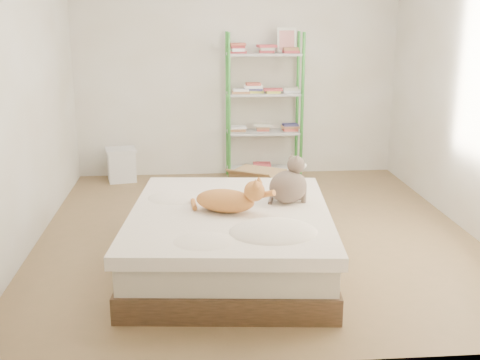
{
  "coord_description": "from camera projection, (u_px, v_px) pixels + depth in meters",
  "views": [
    {
      "loc": [
        -0.56,
        -5.04,
        1.89
      ],
      "look_at": [
        -0.18,
        -0.46,
        0.62
      ],
      "focal_mm": 45.0,
      "sensor_mm": 36.0,
      "label": 1
    }
  ],
  "objects": [
    {
      "name": "room",
      "position": [
        256.0,
        87.0,
        5.04
      ],
      "size": [
        3.81,
        4.21,
        2.61
      ],
      "color": "olive",
      "rests_on": "ground"
    },
    {
      "name": "bed",
      "position": [
        230.0,
        239.0,
        4.57
      ],
      "size": [
        1.65,
        1.98,
        0.47
      ],
      "rotation": [
        0.0,
        0.0,
        -0.09
      ],
      "color": "brown",
      "rests_on": "ground"
    },
    {
      "name": "orange_cat",
      "position": [
        225.0,
        198.0,
        4.44
      ],
      "size": [
        0.6,
        0.46,
        0.21
      ],
      "primitive_type": null,
      "rotation": [
        0.0,
        0.0,
        -0.38
      ],
      "color": "orange",
      "rests_on": "bed"
    },
    {
      "name": "grey_cat",
      "position": [
        288.0,
        180.0,
        4.64
      ],
      "size": [
        0.39,
        0.35,
        0.37
      ],
      "primitive_type": null,
      "rotation": [
        0.0,
        0.0,
        1.86
      ],
      "color": "gray",
      "rests_on": "bed"
    },
    {
      "name": "shelf_unit",
      "position": [
        265.0,
        103.0,
        6.98
      ],
      "size": [
        0.88,
        0.36,
        1.74
      ],
      "color": "green",
      "rests_on": "ground"
    },
    {
      "name": "cardboard_box",
      "position": [
        258.0,
        186.0,
        6.21
      ],
      "size": [
        0.62,
        0.65,
        0.39
      ],
      "rotation": [
        0.0,
        0.0,
        -0.55
      ],
      "color": "tan",
      "rests_on": "ground"
    },
    {
      "name": "white_bin",
      "position": [
        122.0,
        165.0,
        7.0
      ],
      "size": [
        0.39,
        0.36,
        0.39
      ],
      "rotation": [
        0.0,
        0.0,
        0.21
      ],
      "color": "white",
      "rests_on": "ground"
    }
  ]
}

